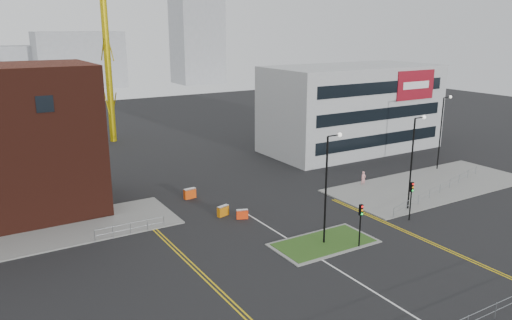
{
  "coord_description": "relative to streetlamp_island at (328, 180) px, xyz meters",
  "views": [
    {
      "loc": [
        -22.36,
        -21.4,
        17.19
      ],
      "look_at": [
        1.33,
        17.64,
        5.0
      ],
      "focal_mm": 35.0,
      "sensor_mm": 36.0,
      "label": 1
    }
  ],
  "objects": [
    {
      "name": "barrier_left",
      "position": [
        -5.05,
        16.0,
        -4.83
      ],
      "size": [
        1.31,
        0.55,
        1.08
      ],
      "color": "#EC4A0D",
      "rests_on": "ground"
    },
    {
      "name": "yellow_left_b",
      "position": [
        -10.92,
        2.0,
        -5.41
      ],
      "size": [
        0.12,
        24.0,
        0.01
      ],
      "primitive_type": "cube",
      "color": "gold",
      "rests_on": "ground"
    },
    {
      "name": "streetlamp_right_near",
      "position": [
        12.0,
        2.0,
        0.0
      ],
      "size": [
        1.46,
        0.36,
        9.18
      ],
      "color": "black",
      "rests_on": "ground"
    },
    {
      "name": "streetlamp_right_far",
      "position": [
        26.0,
        10.0,
        0.0
      ],
      "size": [
        1.46,
        0.36,
        9.18
      ],
      "color": "black",
      "rests_on": "ground"
    },
    {
      "name": "office_block",
      "position": [
        23.79,
        23.97,
        0.59
      ],
      "size": [
        25.0,
        12.2,
        12.0
      ],
      "color": "#A4A5A8",
      "rests_on": "ground"
    },
    {
      "name": "pavement_right",
      "position": [
        19.78,
        6.0,
        -5.35
      ],
      "size": [
        24.0,
        10.0,
        0.12
      ],
      "primitive_type": "cube",
      "color": "slate",
      "rests_on": "ground"
    },
    {
      "name": "skyline_b",
      "position": [
        7.78,
        122.0,
        2.59
      ],
      "size": [
        24.0,
        12.0,
        16.0
      ],
      "primitive_type": "cube",
      "color": "gray",
      "rests_on": "ground"
    },
    {
      "name": "streetlamp_island",
      "position": [
        0.0,
        0.0,
        0.0
      ],
      "size": [
        1.46,
        0.36,
        9.18
      ],
      "color": "black",
      "rests_on": "ground"
    },
    {
      "name": "traffic_light_island",
      "position": [
        1.78,
        -2.02,
        -2.85
      ],
      "size": [
        0.28,
        0.33,
        3.65
      ],
      "color": "black",
      "rests_on": "ground"
    },
    {
      "name": "yellow_left_a",
      "position": [
        -11.22,
        2.0,
        -5.41
      ],
      "size": [
        0.12,
        24.0,
        0.01
      ],
      "primitive_type": "cube",
      "color": "gold",
      "rests_on": "ground"
    },
    {
      "name": "skyline_c",
      "position": [
        42.78,
        117.0,
        8.59
      ],
      "size": [
        14.0,
        12.0,
        28.0
      ],
      "primitive_type": "cube",
      "color": "gray",
      "rests_on": "ground"
    },
    {
      "name": "skyline_d",
      "position": [
        -10.22,
        132.0,
        0.59
      ],
      "size": [
        30.0,
        12.0,
        12.0
      ],
      "primitive_type": "cube",
      "color": "gray",
      "rests_on": "ground"
    },
    {
      "name": "barrier_right",
      "position": [
        -3.22,
        8.26,
        -4.93
      ],
      "size": [
        1.12,
        0.73,
        0.89
      ],
      "color": "#FF3B0E",
      "rests_on": "ground"
    },
    {
      "name": "pavement_left",
      "position": [
        -22.22,
        14.0,
        -5.35
      ],
      "size": [
        28.0,
        8.0,
        0.12
      ],
      "primitive_type": "cube",
      "color": "slate",
      "rests_on": "ground"
    },
    {
      "name": "yellow_right_a",
      "position": [
        7.28,
        -2.0,
        -5.41
      ],
      "size": [
        0.12,
        20.0,
        0.01
      ],
      "primitive_type": "cube",
      "color": "gold",
      "rests_on": "ground"
    },
    {
      "name": "railing_right",
      "position": [
        18.28,
        3.5,
        -4.63
      ],
      "size": [
        19.05,
        5.05,
        1.1
      ],
      "color": "gray",
      "rests_on": "ground"
    },
    {
      "name": "traffic_light_right",
      "position": [
        9.78,
        -0.02,
        -2.85
      ],
      "size": [
        0.28,
        0.33,
        3.65
      ],
      "color": "black",
      "rests_on": "ground"
    },
    {
      "name": "grass_island",
      "position": [
        -0.22,
        0.0,
        -5.35
      ],
      "size": [
        8.0,
        4.0,
        0.12
      ],
      "primitive_type": "cube",
      "color": "#294C19",
      "rests_on": "ground"
    },
    {
      "name": "yellow_right_b",
      "position": [
        7.58,
        -2.0,
        -5.41
      ],
      "size": [
        0.12,
        20.0,
        0.01
      ],
      "primitive_type": "cube",
      "color": "gold",
      "rests_on": "ground"
    },
    {
      "name": "railing_left",
      "position": [
        -13.22,
        10.0,
        -4.67
      ],
      "size": [
        6.05,
        0.05,
        1.1
      ],
      "color": "gray",
      "rests_on": "ground"
    },
    {
      "name": "pedestrian",
      "position": [
        13.34,
        9.92,
        -4.59
      ],
      "size": [
        0.62,
        0.43,
        1.65
      ],
      "primitive_type": "imported",
      "rotation": [
        0.0,
        0.0,
        -0.06
      ],
      "color": "pink",
      "rests_on": "ground"
    },
    {
      "name": "island_kerb",
      "position": [
        -0.22,
        0.0,
        -5.37
      ],
      "size": [
        8.6,
        4.6,
        0.08
      ],
      "primitive_type": "cube",
      "color": "slate",
      "rests_on": "ground"
    },
    {
      "name": "ground",
      "position": [
        -2.22,
        -8.0,
        -5.41
      ],
      "size": [
        200.0,
        200.0,
        0.0
      ],
      "primitive_type": "plane",
      "color": "black",
      "rests_on": "ground"
    },
    {
      "name": "centre_line",
      "position": [
        -2.22,
        -6.0,
        -5.41
      ],
      "size": [
        0.15,
        30.0,
        0.01
      ],
      "primitive_type": "cube",
      "color": "silver",
      "rests_on": "ground"
    },
    {
      "name": "barrier_mid",
      "position": [
        -4.4,
        9.83,
        -4.87
      ],
      "size": [
        1.25,
        0.7,
        1.0
      ],
      "color": "orange",
      "rests_on": "ground"
    }
  ]
}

